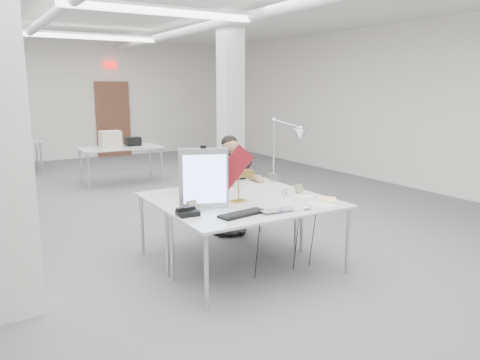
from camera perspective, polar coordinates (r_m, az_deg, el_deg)
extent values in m
cube|color=#5B5B5E|center=(7.14, -8.58, -4.90)|extent=(10.00, 14.00, 0.02)
cube|color=white|center=(13.62, -20.32, 9.11)|extent=(10.00, 0.02, 3.20)
cube|color=white|center=(9.90, 19.29, 8.58)|extent=(0.02, 14.00, 3.20)
cube|color=white|center=(10.21, -1.16, 9.28)|extent=(0.45, 0.45, 3.20)
cube|color=brown|center=(13.85, -15.20, 7.16)|extent=(0.95, 0.08, 2.10)
cube|color=red|center=(13.79, -15.49, 13.37)|extent=(0.32, 0.06, 0.16)
cylinder|color=silver|center=(6.58, -19.73, 19.88)|extent=(0.16, 13.60, 0.16)
cylinder|color=silver|center=(7.57, 1.12, 19.32)|extent=(0.16, 13.60, 0.16)
cube|color=white|center=(6.93, -9.36, 19.57)|extent=(2.80, 0.14, 0.08)
cube|color=white|center=(10.72, -17.65, 16.25)|extent=(2.80, 0.14, 0.08)
cube|color=silver|center=(4.80, 2.69, -3.53)|extent=(1.80, 0.90, 0.02)
cube|color=silver|center=(5.55, -2.46, -1.47)|extent=(1.80, 0.90, 0.02)
cube|color=silver|center=(9.84, -14.36, 3.83)|extent=(1.60, 0.80, 0.02)
cube|color=silver|center=(11.65, -27.04, 4.07)|extent=(1.60, 0.80, 0.02)
cube|color=#ACACB0|center=(4.70, -4.46, 0.15)|extent=(0.48, 0.23, 0.62)
cube|color=maroon|center=(4.80, -1.09, 1.16)|extent=(0.49, 0.13, 0.54)
cube|color=black|center=(4.52, 0.33, -4.14)|extent=(0.52, 0.24, 0.02)
imported|color=#BBBBC0|center=(4.59, 4.91, -3.90)|extent=(0.36, 0.24, 0.03)
ellipsoid|color=silver|center=(4.76, 8.17, -3.35)|extent=(0.11, 0.10, 0.04)
cube|color=black|center=(4.53, -6.39, -4.00)|extent=(0.21, 0.19, 0.05)
cube|color=#A07045|center=(4.68, -5.83, -3.11)|extent=(0.14, 0.07, 0.11)
cube|color=tan|center=(5.49, 7.16, -1.02)|extent=(0.13, 0.05, 0.10)
cylinder|color=#B6B5BA|center=(5.29, 5.45, -1.45)|extent=(0.09, 0.03, 0.09)
cube|color=silver|center=(4.98, 9.94, -2.95)|extent=(0.20, 0.28, 0.01)
cube|color=#E2C687|center=(5.20, 10.59, -2.35)|extent=(0.31, 0.32, 0.01)
cube|color=silver|center=(5.30, 8.00, -2.02)|extent=(0.22, 0.20, 0.01)
cube|color=beige|center=(5.44, -4.71, 0.53)|extent=(0.52, 0.51, 0.40)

